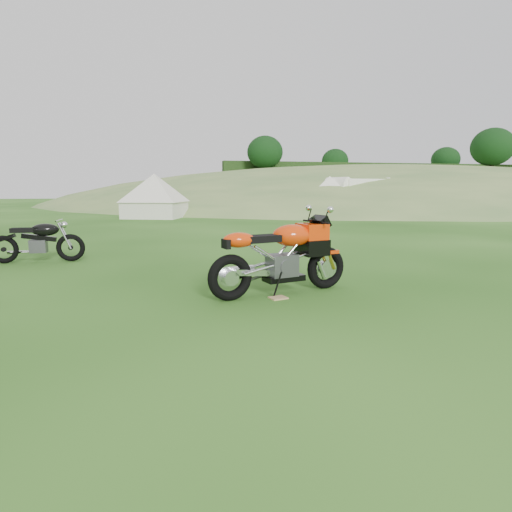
{
  "coord_description": "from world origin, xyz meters",
  "views": [
    {
      "loc": [
        -1.07,
        -4.99,
        1.67
      ],
      "look_at": [
        0.2,
        0.4,
        0.76
      ],
      "focal_mm": 30.0,
      "sensor_mm": 36.0,
      "label": 1
    }
  ],
  "objects": [
    {
      "name": "ground",
      "position": [
        0.0,
        0.0,
        0.0
      ],
      "size": [
        120.0,
        120.0,
        0.0
      ],
      "primitive_type": "plane",
      "color": "#1A490F",
      "rests_on": "ground"
    },
    {
      "name": "hillside",
      "position": [
        24.0,
        40.0,
        0.0
      ],
      "size": [
        80.0,
        64.0,
        8.0
      ],
      "primitive_type": "ellipsoid",
      "color": "#537A3E",
      "rests_on": "ground"
    },
    {
      "name": "hedgerow",
      "position": [
        24.0,
        40.0,
        0.0
      ],
      "size": [
        36.0,
        1.2,
        8.6
      ],
      "primitive_type": null,
      "color": "black",
      "rests_on": "ground"
    },
    {
      "name": "sport_motorcycle",
      "position": [
        0.8,
        1.27,
        0.69
      ],
      "size": [
        2.36,
        1.09,
        1.37
      ],
      "primitive_type": null,
      "rotation": [
        0.0,
        0.0,
        0.24
      ],
      "color": "red",
      "rests_on": "ground"
    },
    {
      "name": "plywood_board",
      "position": [
        0.69,
        1.01,
        0.01
      ],
      "size": [
        0.3,
        0.26,
        0.02
      ],
      "primitive_type": "cube",
      "rotation": [
        0.0,
        0.0,
        0.25
      ],
      "color": "tan",
      "rests_on": "ground"
    },
    {
      "name": "vintage_moto_d",
      "position": [
        -3.62,
        5.2,
        0.5
      ],
      "size": [
        1.93,
        0.5,
        1.01
      ],
      "primitive_type": null,
      "rotation": [
        0.0,
        0.0,
        -0.03
      ],
      "color": "black",
      "rests_on": "ground"
    },
    {
      "name": "tent_left",
      "position": [
        -1.04,
        18.77,
        1.23
      ],
      "size": [
        3.64,
        3.64,
        2.45
      ],
      "primitive_type": null,
      "rotation": [
        0.0,
        0.0,
        -0.36
      ],
      "color": "white",
      "rests_on": "ground"
    },
    {
      "name": "tent_right",
      "position": [
        9.57,
        20.16,
        1.22
      ],
      "size": [
        3.67,
        3.67,
        2.43
      ],
      "primitive_type": null,
      "rotation": [
        0.0,
        0.0,
        -0.39
      ],
      "color": "white",
      "rests_on": "ground"
    },
    {
      "name": "caravan",
      "position": [
        11.84,
        20.74,
        1.1
      ],
      "size": [
        5.12,
        3.59,
        2.19
      ],
      "primitive_type": null,
      "rotation": [
        0.0,
        0.0,
        0.36
      ],
      "color": "white",
      "rests_on": "ground"
    }
  ]
}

